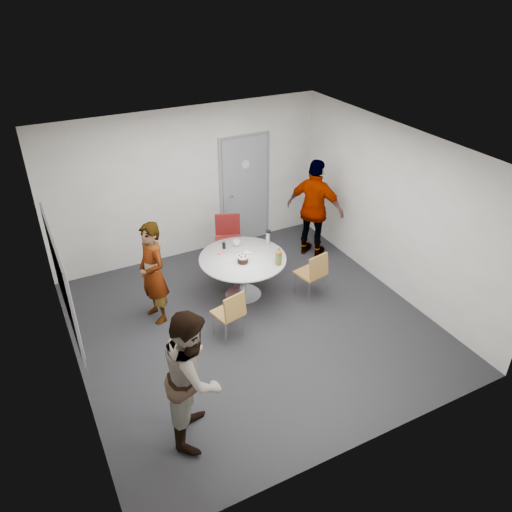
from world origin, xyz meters
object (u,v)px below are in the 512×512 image
person_left (193,375)px  chair_near_right (314,271)px  chair_near_left (231,311)px  whiteboard (62,279)px  table (244,263)px  chair_far (228,235)px  person_main (153,273)px  person_right (315,209)px  door (245,190)px

person_left → chair_near_right: bearing=-29.6°
chair_near_left → whiteboard: bearing=158.3°
person_left → table: bearing=-9.0°
chair_far → person_main: person_main is taller
chair_near_left → person_left: size_ratio=0.46×
person_right → person_main: bearing=66.1°
door → chair_near_right: (0.09, -2.29, -0.53)m
person_main → chair_near_right: bearing=63.3°
person_main → chair_far: bearing=107.7°
whiteboard → person_right: whiteboard is taller
door → table: bearing=-116.3°
person_left → chair_near_left: bearing=-9.8°
chair_near_right → chair_far: (-0.78, 1.55, 0.09)m
table → chair_near_right: size_ratio=1.67×
chair_near_left → person_main: (-0.81, 0.95, 0.33)m
person_main → person_right: (3.16, 0.55, 0.11)m
door → chair_far: size_ratio=2.20×
door → chair_far: bearing=-133.1°
table → chair_near_right: bearing=-30.4°
person_left → person_right: 4.42m
whiteboard → chair_far: bearing=28.3°
door → person_right: (0.85, -1.11, -0.11)m
chair_near_left → chair_near_right: 1.62m
door → whiteboard: (-3.56, -2.28, 0.42)m
chair_near_right → person_right: size_ratio=0.45×
chair_far → person_right: 1.62m
table → chair_far: bearing=80.4°
door → person_main: door is taller
chair_near_right → person_main: size_ratio=0.51×
chair_near_right → chair_far: size_ratio=0.86×
table → chair_far: 1.01m
chair_near_right → door: bearing=81.3°
chair_near_right → person_main: bearing=154.3°
chair_near_right → person_right: 1.47m
whiteboard → door: bearing=32.7°
table → chair_far: size_ratio=1.43×
door → table: 1.98m
door → person_left: size_ratio=1.25×
whiteboard → table: whiteboard is taller
door → whiteboard: bearing=-147.3°
chair_near_left → table: bearing=41.0°
door → chair_near_left: 3.06m
whiteboard → person_main: (1.25, 0.62, -0.65)m
chair_far → person_right: person_right is taller
door → chair_far: (-0.69, -0.74, -0.44)m
door → person_main: (-2.31, -1.66, -0.22)m
door → table: door is taller
table → chair_near_left: 1.10m
chair_near_left → person_right: person_right is taller
door → person_main: size_ratio=1.32×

